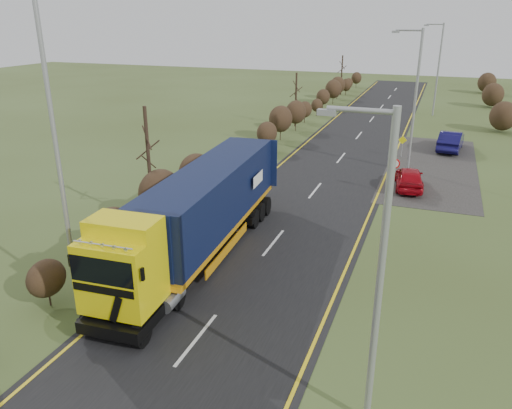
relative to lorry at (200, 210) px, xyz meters
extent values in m
plane|color=#3C481E|center=(2.50, -1.51, -2.23)|extent=(160.00, 160.00, 0.00)
cube|color=black|center=(2.50, 8.49, -2.22)|extent=(8.00, 120.00, 0.02)
cube|color=#292725|center=(9.00, 18.49, -2.22)|extent=(6.00, 18.00, 0.02)
cube|color=gold|center=(-1.20, 8.49, -2.20)|extent=(0.12, 116.00, 0.01)
cube|color=gold|center=(6.20, 8.49, -2.20)|extent=(0.12, 116.00, 0.01)
cube|color=silver|center=(2.50, -5.51, -2.20)|extent=(0.12, 3.00, 0.01)
cube|color=silver|center=(2.50, 2.49, -2.20)|extent=(0.12, 3.00, 0.01)
cube|color=silver|center=(2.50, 10.49, -2.20)|extent=(0.12, 3.00, 0.01)
cube|color=silver|center=(2.50, 18.49, -2.20)|extent=(0.12, 3.00, 0.01)
cube|color=silver|center=(2.50, 26.49, -2.20)|extent=(0.12, 3.00, 0.01)
cube|color=silver|center=(2.50, 34.49, -2.20)|extent=(0.12, 3.00, 0.01)
cube|color=silver|center=(2.50, 42.49, -2.20)|extent=(0.12, 3.00, 0.01)
cube|color=silver|center=(2.50, 50.49, -2.20)|extent=(0.12, 3.00, 0.01)
cube|color=silver|center=(2.50, 58.49, -2.20)|extent=(0.12, 3.00, 0.01)
ellipsoid|color=black|center=(-3.52, -5.51, -1.10)|extent=(1.21, 1.57, 1.39)
ellipsoid|color=black|center=(-3.50, -1.51, -0.75)|extent=(1.58, 2.06, 1.82)
ellipsoid|color=black|center=(-3.49, 2.49, -0.39)|extent=(1.96, 2.55, 2.25)
ellipsoid|color=black|center=(-3.54, 6.49, -0.52)|extent=(1.83, 2.38, 2.10)
ellipsoid|color=black|center=(-3.46, 10.49, -0.95)|extent=(1.37, 1.78, 1.57)
ellipsoid|color=black|center=(-3.57, 14.49, -1.11)|extent=(1.20, 1.56, 1.38)
ellipsoid|color=black|center=(-3.43, 18.49, -0.78)|extent=(1.55, 2.02, 1.78)
ellipsoid|color=black|center=(-3.60, 22.49, -0.41)|extent=(1.95, 2.53, 2.24)
ellipsoid|color=black|center=(-3.40, 26.49, -0.49)|extent=(1.85, 2.41, 2.13)
ellipsoid|color=black|center=(-3.62, 30.49, -0.92)|extent=(1.40, 1.81, 1.61)
ellipsoid|color=black|center=(-3.37, 34.49, -1.11)|extent=(1.19, 1.55, 1.37)
ellipsoid|color=black|center=(-3.65, 38.49, -0.81)|extent=(1.52, 1.97, 1.75)
ellipsoid|color=black|center=(-3.35, 42.49, -0.42)|extent=(1.93, 2.51, 2.22)
ellipsoid|color=black|center=(-3.67, 46.49, -0.47)|extent=(1.88, 2.44, 2.16)
ellipsoid|color=black|center=(-3.33, 50.49, -0.89)|extent=(1.43, 1.85, 1.64)
ellipsoid|color=black|center=(-3.69, 54.49, -1.12)|extent=(1.19, 1.55, 1.37)
ellipsoid|color=black|center=(-3.31, 58.49, -0.84)|extent=(1.49, 1.93, 1.71)
cylinder|color=#2F2117|center=(-4.00, 2.49, 0.79)|extent=(0.18, 0.18, 6.05)
cylinder|color=#2F2117|center=(-4.00, 28.49, 0.30)|extent=(0.18, 0.18, 5.06)
cylinder|color=#2F2117|center=(-4.00, 50.49, 0.34)|extent=(0.18, 0.18, 5.15)
cube|color=black|center=(0.00, -4.91, -1.58)|extent=(2.49, 4.43, 0.42)
cube|color=yellow|center=(0.00, -5.75, -0.04)|extent=(2.45, 2.19, 2.43)
cube|color=black|center=(0.00, -6.73, -1.72)|extent=(2.34, 0.25, 0.51)
cube|color=black|center=(-0.39, -6.79, -0.78)|extent=(0.56, 0.05, 1.01)
cube|color=black|center=(0.39, -6.79, -0.78)|extent=(0.56, 0.05, 1.01)
cube|color=black|center=(0.00, -6.76, 0.48)|extent=(2.20, 0.19, 0.89)
cube|color=black|center=(0.00, -6.79, -0.18)|extent=(2.15, 0.16, 0.26)
cube|color=yellow|center=(0.00, -5.43, 1.44)|extent=(2.41, 1.44, 0.52)
cylinder|color=silver|center=(0.00, -6.55, 1.27)|extent=(2.06, 0.18, 0.06)
cube|color=black|center=(-1.34, -6.55, 0.52)|extent=(0.09, 0.12, 0.42)
cube|color=black|center=(1.34, -6.55, 0.52)|extent=(0.09, 0.12, 0.42)
cylinder|color=gray|center=(-1.08, -4.54, -1.53)|extent=(0.59, 1.24, 0.52)
cylinder|color=gray|center=(1.08, -4.54, -1.53)|extent=(0.59, 1.24, 0.52)
cube|color=orange|center=(0.00, 1.17, -1.08)|extent=(3.03, 11.90, 0.22)
cube|color=black|center=(0.00, 1.17, 0.31)|extent=(2.99, 11.52, 2.57)
cube|color=#0E183D|center=(0.00, 6.89, 0.31)|extent=(2.32, 0.20, 2.57)
cube|color=#0E183D|center=(0.00, -4.56, 0.31)|extent=(2.32, 0.20, 2.57)
cube|color=black|center=(0.00, 4.72, -1.63)|extent=(2.35, 3.49, 0.33)
cube|color=orange|center=(-1.14, 0.23, -1.72)|extent=(0.35, 5.14, 0.42)
cube|color=orange|center=(1.14, 0.23, -1.72)|extent=(0.35, 5.14, 0.42)
cylinder|color=black|center=(-0.98, -6.41, -1.75)|extent=(0.36, 0.99, 0.97)
cylinder|color=black|center=(0.98, -6.41, -1.75)|extent=(0.36, 0.99, 0.97)
cylinder|color=black|center=(-0.98, -4.07, -1.75)|extent=(0.36, 0.99, 0.97)
cylinder|color=black|center=(0.98, -4.07, -1.75)|extent=(0.36, 0.99, 0.97)
cylinder|color=black|center=(-0.98, 3.88, -1.75)|extent=(0.36, 0.99, 0.97)
cylinder|color=black|center=(0.98, 3.88, -1.75)|extent=(0.36, 0.99, 0.97)
cylinder|color=black|center=(-0.98, 4.81, -1.75)|extent=(0.36, 0.99, 0.97)
cylinder|color=black|center=(0.98, 4.81, -1.75)|extent=(0.36, 0.99, 0.97)
cylinder|color=black|center=(-0.98, 5.75, -1.75)|extent=(0.36, 0.99, 0.97)
cylinder|color=black|center=(0.98, 5.75, -1.75)|extent=(0.36, 0.99, 0.97)
imported|color=#A20812|center=(7.80, 12.92, -1.55)|extent=(2.09, 4.17, 1.36)
imported|color=#0E0B3F|center=(10.13, 23.82, -1.46)|extent=(2.09, 4.81, 1.54)
cylinder|color=#999B9E|center=(8.30, -7.07, 1.91)|extent=(0.18, 0.18, 8.29)
cylinder|color=#999B9E|center=(7.56, -7.07, 5.92)|extent=(1.47, 0.12, 0.12)
cube|color=#999B9E|center=(6.82, -7.07, 5.83)|extent=(0.41, 0.17, 0.13)
cylinder|color=#999B9E|center=(7.44, 16.86, 2.43)|extent=(0.18, 0.18, 9.33)
cylinder|color=#999B9E|center=(6.61, 16.86, 6.94)|extent=(1.66, 0.12, 0.12)
cube|color=#999B9E|center=(5.79, 16.86, 6.84)|extent=(0.47, 0.19, 0.15)
cylinder|color=#999B9E|center=(8.30, 38.92, 2.46)|extent=(0.18, 0.18, 9.39)
cylinder|color=#999B9E|center=(7.46, 38.92, 7.00)|extent=(1.67, 0.12, 0.12)
cube|color=#999B9E|center=(6.63, 38.92, 6.89)|extent=(0.47, 0.19, 0.15)
cylinder|color=#999B9E|center=(-2.70, -4.97, 3.24)|extent=(0.16, 0.16, 10.95)
cylinder|color=#999B9E|center=(6.96, 11.62, -1.29)|extent=(0.08, 0.08, 1.89)
cylinder|color=red|center=(6.96, 11.59, -0.35)|extent=(0.60, 0.04, 0.60)
cylinder|color=white|center=(6.96, 11.57, -0.35)|extent=(0.45, 0.02, 0.45)
cylinder|color=#999B9E|center=(6.70, 20.35, -1.61)|extent=(0.08, 0.08, 1.25)
cube|color=yellow|center=(6.70, 20.30, -0.90)|extent=(0.63, 0.04, 0.63)
camera|label=1|loc=(9.16, -17.79, 7.80)|focal=35.00mm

